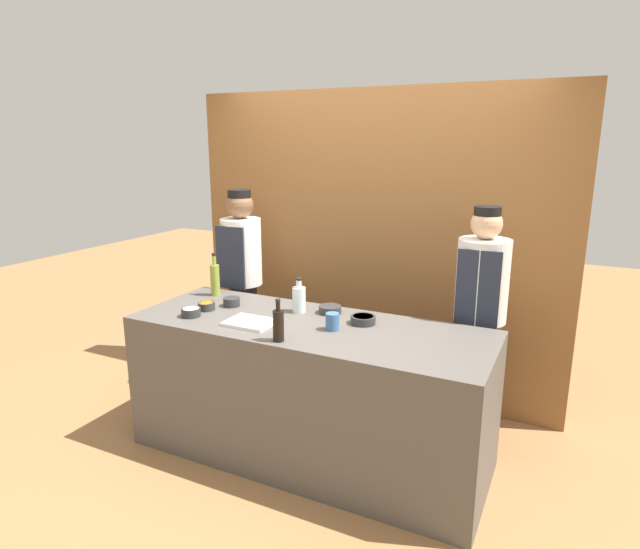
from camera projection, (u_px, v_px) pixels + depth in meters
name	position (u px, v px, depth m)	size (l,w,h in m)	color
ground_plane	(309.00, 453.00, 3.55)	(14.00, 14.00, 0.00)	olive
cabinet_wall	(374.00, 247.00, 4.24)	(3.02, 0.18, 2.40)	brown
counter	(309.00, 391.00, 3.44)	(2.27, 0.83, 0.91)	#514C47
sauce_bowl_yellow	(232.00, 301.00, 3.68)	(0.11, 0.11, 0.06)	#2D2D2D
sauce_bowl_orange	(206.00, 306.00, 3.60)	(0.11, 0.11, 0.05)	#2D2D2D
sauce_bowl_brown	(330.00, 309.00, 3.53)	(0.15, 0.15, 0.05)	#2D2D2D
sauce_bowl_white	(191.00, 312.00, 3.46)	(0.12, 0.12, 0.05)	#2D2D2D
sauce_bowl_purple	(363.00, 319.00, 3.33)	(0.16, 0.16, 0.05)	#2D2D2D
cutting_board	(250.00, 322.00, 3.32)	(0.29, 0.23, 0.02)	white
bottle_clear	(299.00, 299.00, 3.54)	(0.09, 0.09, 0.23)	silver
bottle_soy	(278.00, 325.00, 3.02)	(0.06, 0.06, 0.25)	black
bottle_oil	(215.00, 279.00, 3.91)	(0.07, 0.07, 0.32)	olive
cup_blue	(332.00, 322.00, 3.21)	(0.08, 0.08, 0.10)	#386093
chef_left	(242.00, 283.00, 4.28)	(0.32, 0.32, 1.65)	#28282D
chef_right	(479.00, 319.00, 3.49)	(0.33, 0.33, 1.62)	#28282D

